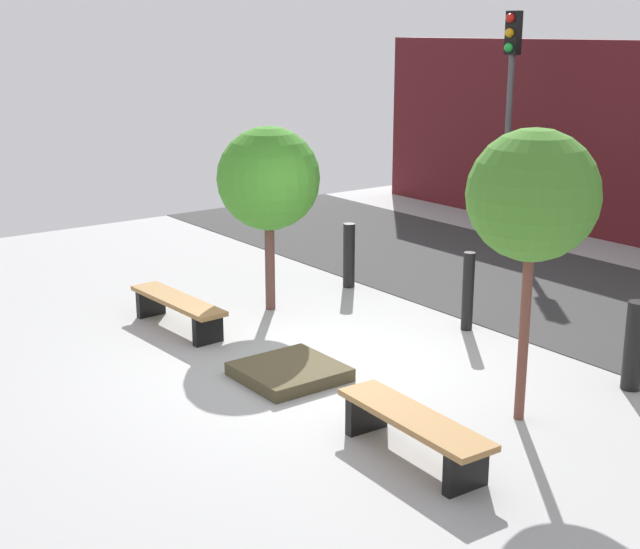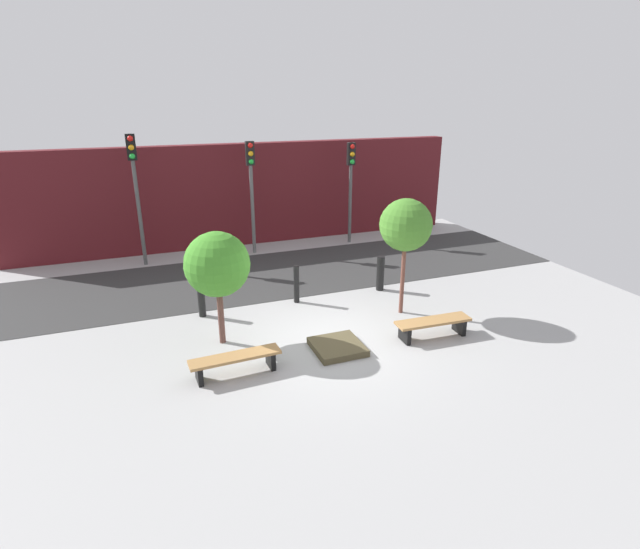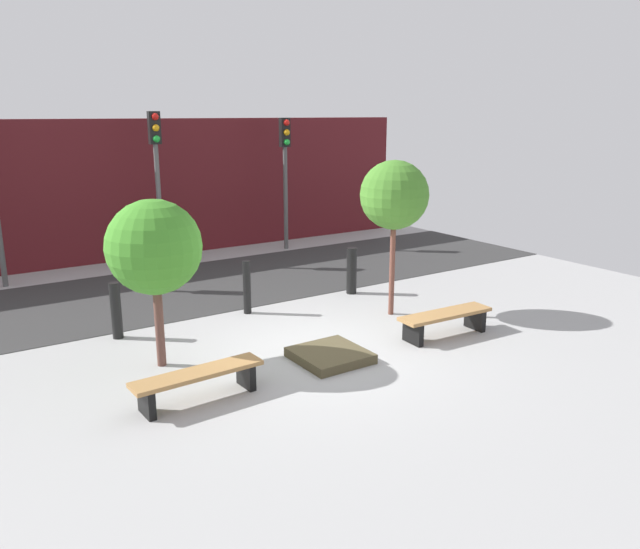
% 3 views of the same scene
% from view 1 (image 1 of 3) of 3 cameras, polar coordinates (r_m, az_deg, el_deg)
% --- Properties ---
extents(ground_plane, '(18.00, 18.00, 0.00)m').
position_cam_1_polar(ground_plane, '(10.41, 0.02, -6.10)').
color(ground_plane, '#9E9E9E').
extents(road_strip, '(18.00, 4.16, 0.01)m').
position_cam_1_polar(road_strip, '(13.61, 16.22, -1.46)').
color(road_strip, '#313131').
rests_on(road_strip, ground).
extents(bench_left, '(1.83, 0.48, 0.42)m').
position_cam_1_polar(bench_left, '(11.82, -9.10, -2.04)').
color(bench_left, black).
rests_on(bench_left, ground).
extents(bench_right, '(1.79, 0.53, 0.43)m').
position_cam_1_polar(bench_right, '(8.30, 5.99, -9.69)').
color(bench_right, black).
rests_on(bench_right, ground).
extents(planter_bed, '(1.05, 1.08, 0.15)m').
position_cam_1_polar(planter_bed, '(10.14, -1.97, -6.24)').
color(planter_bed, '#4B422C').
rests_on(planter_bed, ground).
extents(tree_behind_left_bench, '(1.41, 1.41, 2.57)m').
position_cam_1_polar(tree_behind_left_bench, '(12.18, -3.31, 6.11)').
color(tree_behind_left_bench, brown).
rests_on(tree_behind_left_bench, ground).
extents(tree_behind_right_bench, '(1.28, 1.28, 2.94)m').
position_cam_1_polar(tree_behind_right_bench, '(8.71, 13.47, 4.89)').
color(tree_behind_right_bench, brown).
rests_on(tree_behind_right_bench, ground).
extents(bollard_far_left, '(0.18, 0.18, 0.99)m').
position_cam_1_polar(bollard_far_left, '(13.54, 1.86, 1.23)').
color(bollard_far_left, black).
rests_on(bollard_far_left, ground).
extents(bollard_left, '(0.15, 0.15, 1.04)m').
position_cam_1_polar(bollard_left, '(11.75, 9.45, -1.07)').
color(bollard_left, black).
rests_on(bollard_left, ground).
extents(bollard_center, '(0.22, 0.22, 1.00)m').
position_cam_1_polar(bollard_center, '(10.28, 19.48, -4.33)').
color(bollard_center, black).
rests_on(bollard_center, ground).
extents(traffic_light_west, '(0.28, 0.27, 4.13)m').
position_cam_1_polar(traffic_light_west, '(17.23, 12.07, 11.84)').
color(traffic_light_west, '#4E4E4E').
rests_on(traffic_light_west, ground).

